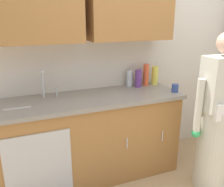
{
  "coord_description": "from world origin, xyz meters",
  "views": [
    {
      "loc": [
        -1.25,
        -1.65,
        1.75
      ],
      "look_at": [
        -0.37,
        0.55,
        1.0
      ],
      "focal_mm": 39.28,
      "sensor_mm": 36.0,
      "label": 1
    }
  ],
  "objects_px": {
    "bottle_water_short": "(138,78)",
    "knife_on_counter": "(17,108)",
    "bottle_water_tall": "(146,75)",
    "cup_by_sink": "(175,88)",
    "bottle_soap": "(155,75)",
    "bottle_dish_liquid": "(129,78)",
    "person_at_sink": "(216,126)",
    "sink": "(50,103)"
  },
  "relations": [
    {
      "from": "bottle_water_short",
      "to": "knife_on_counter",
      "type": "bearing_deg",
      "value": -170.29
    },
    {
      "from": "bottle_water_tall",
      "to": "cup_by_sink",
      "type": "distance_m",
      "value": 0.41
    },
    {
      "from": "bottle_soap",
      "to": "knife_on_counter",
      "type": "bearing_deg",
      "value": -170.76
    },
    {
      "from": "bottle_dish_liquid",
      "to": "person_at_sink",
      "type": "bearing_deg",
      "value": -57.71
    },
    {
      "from": "sink",
      "to": "bottle_dish_liquid",
      "type": "xyz_separation_m",
      "value": [
        0.98,
        0.22,
        0.11
      ]
    },
    {
      "from": "person_at_sink",
      "to": "bottle_water_tall",
      "type": "relative_size",
      "value": 6.22
    },
    {
      "from": "person_at_sink",
      "to": "knife_on_counter",
      "type": "relative_size",
      "value": 6.75
    },
    {
      "from": "bottle_dish_liquid",
      "to": "bottle_water_short",
      "type": "height_order",
      "value": "bottle_water_short"
    },
    {
      "from": "sink",
      "to": "bottle_soap",
      "type": "height_order",
      "value": "sink"
    },
    {
      "from": "sink",
      "to": "person_at_sink",
      "type": "height_order",
      "value": "person_at_sink"
    },
    {
      "from": "bottle_water_short",
      "to": "bottle_soap",
      "type": "bearing_deg",
      "value": 6.53
    },
    {
      "from": "sink",
      "to": "cup_by_sink",
      "type": "height_order",
      "value": "sink"
    },
    {
      "from": "sink",
      "to": "knife_on_counter",
      "type": "height_order",
      "value": "sink"
    },
    {
      "from": "bottle_dish_liquid",
      "to": "bottle_soap",
      "type": "distance_m",
      "value": 0.33
    },
    {
      "from": "bottle_soap",
      "to": "bottle_water_tall",
      "type": "xyz_separation_m",
      "value": [
        -0.12,
        -0.0,
        0.02
      ]
    },
    {
      "from": "bottle_soap",
      "to": "cup_by_sink",
      "type": "bearing_deg",
      "value": -83.09
    },
    {
      "from": "knife_on_counter",
      "to": "bottle_water_short",
      "type": "bearing_deg",
      "value": 8.32
    },
    {
      "from": "bottle_water_tall",
      "to": "cup_by_sink",
      "type": "height_order",
      "value": "bottle_water_tall"
    },
    {
      "from": "cup_by_sink",
      "to": "knife_on_counter",
      "type": "xyz_separation_m",
      "value": [
        -1.65,
        0.1,
        -0.04
      ]
    },
    {
      "from": "bottle_soap",
      "to": "knife_on_counter",
      "type": "relative_size",
      "value": 0.94
    },
    {
      "from": "bottle_water_short",
      "to": "bottle_water_tall",
      "type": "xyz_separation_m",
      "value": [
        0.12,
        0.03,
        0.03
      ]
    },
    {
      "from": "bottle_dish_liquid",
      "to": "bottle_water_short",
      "type": "relative_size",
      "value": 0.94
    },
    {
      "from": "bottle_dish_liquid",
      "to": "bottle_water_short",
      "type": "distance_m",
      "value": 0.11
    },
    {
      "from": "sink",
      "to": "bottle_dish_liquid",
      "type": "height_order",
      "value": "sink"
    },
    {
      "from": "sink",
      "to": "knife_on_counter",
      "type": "distance_m",
      "value": 0.32
    },
    {
      "from": "person_at_sink",
      "to": "cup_by_sink",
      "type": "height_order",
      "value": "person_at_sink"
    },
    {
      "from": "bottle_water_short",
      "to": "bottle_water_tall",
      "type": "distance_m",
      "value": 0.12
    },
    {
      "from": "cup_by_sink",
      "to": "knife_on_counter",
      "type": "height_order",
      "value": "cup_by_sink"
    },
    {
      "from": "person_at_sink",
      "to": "bottle_water_tall",
      "type": "distance_m",
      "value": 0.98
    },
    {
      "from": "bottle_water_short",
      "to": "cup_by_sink",
      "type": "distance_m",
      "value": 0.45
    },
    {
      "from": "bottle_soap",
      "to": "knife_on_counter",
      "type": "height_order",
      "value": "bottle_soap"
    },
    {
      "from": "bottle_dish_liquid",
      "to": "knife_on_counter",
      "type": "height_order",
      "value": "bottle_dish_liquid"
    },
    {
      "from": "bottle_water_tall",
      "to": "cup_by_sink",
      "type": "relative_size",
      "value": 2.95
    },
    {
      "from": "bottle_water_tall",
      "to": "cup_by_sink",
      "type": "bearing_deg",
      "value": -65.26
    },
    {
      "from": "bottle_water_tall",
      "to": "knife_on_counter",
      "type": "distance_m",
      "value": 1.51
    },
    {
      "from": "bottle_dish_liquid",
      "to": "bottle_soap",
      "type": "relative_size",
      "value": 0.87
    },
    {
      "from": "cup_by_sink",
      "to": "sink",
      "type": "bearing_deg",
      "value": 172.14
    },
    {
      "from": "bottle_dish_liquid",
      "to": "cup_by_sink",
      "type": "bearing_deg",
      "value": -47.54
    },
    {
      "from": "sink",
      "to": "person_at_sink",
      "type": "distance_m",
      "value": 1.68
    },
    {
      "from": "person_at_sink",
      "to": "bottle_soap",
      "type": "distance_m",
      "value": 0.94
    },
    {
      "from": "bottle_dish_liquid",
      "to": "sink",
      "type": "bearing_deg",
      "value": -167.46
    },
    {
      "from": "person_at_sink",
      "to": "bottle_water_short",
      "type": "distance_m",
      "value": 1.0
    }
  ]
}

